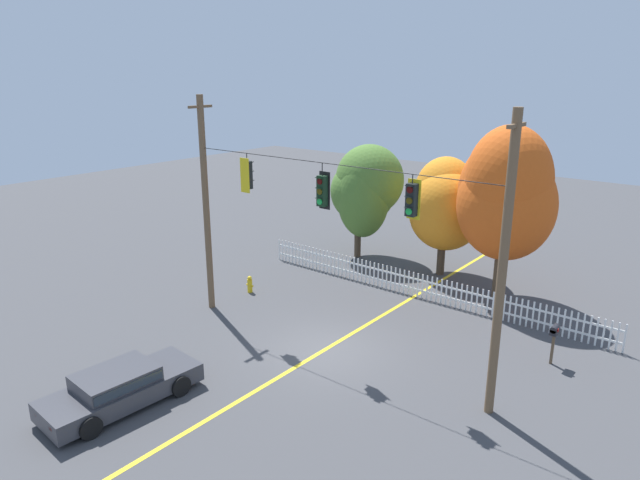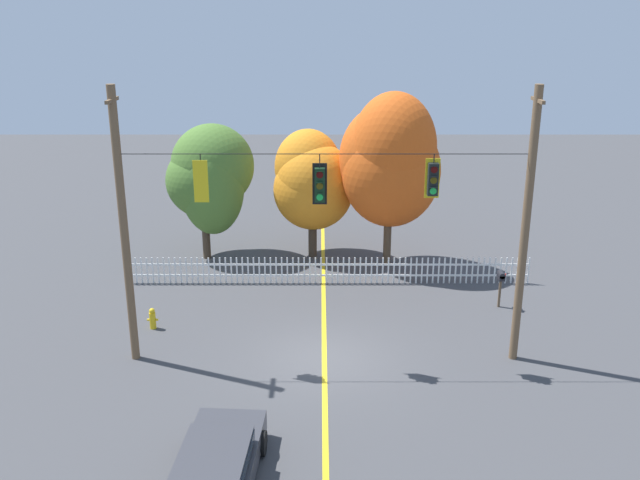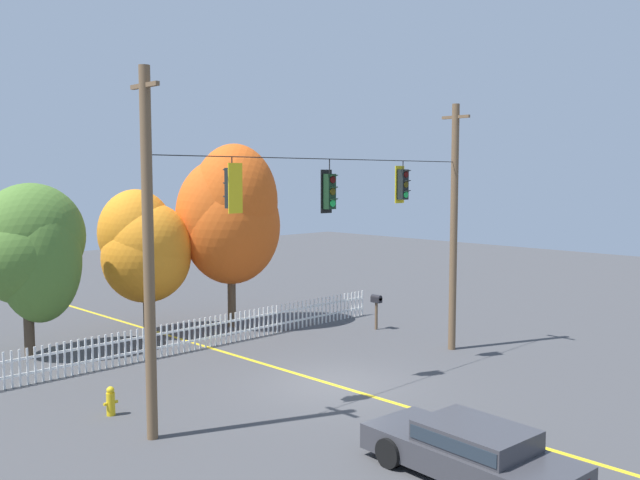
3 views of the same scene
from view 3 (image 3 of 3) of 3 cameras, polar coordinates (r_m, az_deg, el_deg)
ground at (r=20.99m, az=1.05°, el=-11.74°), size 80.00×80.00×0.00m
lane_centerline_stripe at (r=20.99m, az=1.05°, el=-11.73°), size 0.16×36.00×0.01m
signal_support_span at (r=20.15m, az=1.07°, el=0.29°), size 12.32×1.10×8.61m
traffic_signal_southbound_primary at (r=17.67m, az=-7.17°, el=4.24°), size 0.43×0.38×1.41m
traffic_signal_northbound_secondary at (r=19.98m, az=0.76°, el=4.00°), size 0.43×0.38×1.55m
traffic_signal_westbound_side at (r=22.46m, az=6.77°, el=4.53°), size 0.43×0.38×1.35m
white_picket_fence at (r=25.60m, az=-8.94°, el=-7.40°), size 16.32×0.06×1.10m
autumn_maple_near_fence at (r=25.51m, az=-22.51°, el=-0.70°), size 3.83×3.45×5.90m
autumn_maple_mid at (r=27.66m, az=-14.14°, el=-0.53°), size 3.49×3.29×5.63m
autumn_oak_far_east at (r=28.38m, az=-7.44°, el=2.00°), size 4.23×3.81×7.43m
parked_car at (r=15.06m, az=12.27°, el=-16.42°), size 2.16×4.68×1.15m
fire_hydrant at (r=19.13m, az=-16.74°, el=-12.50°), size 0.38×0.22×0.76m
roadside_mailbox at (r=28.03m, az=4.63°, el=-5.01°), size 0.25×0.44×1.41m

